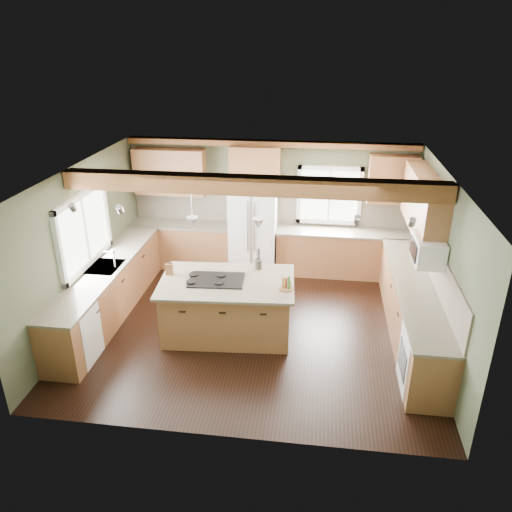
# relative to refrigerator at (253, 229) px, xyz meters

# --- Properties ---
(floor) EXTENTS (5.60, 5.60, 0.00)m
(floor) POSITION_rel_refrigerator_xyz_m (0.30, -2.12, -0.90)
(floor) COLOR black
(floor) RESTS_ON ground
(ceiling) EXTENTS (5.60, 5.60, 0.00)m
(ceiling) POSITION_rel_refrigerator_xyz_m (0.30, -2.12, 1.70)
(ceiling) COLOR silver
(ceiling) RESTS_ON wall_back
(wall_back) EXTENTS (5.60, 0.00, 5.60)m
(wall_back) POSITION_rel_refrigerator_xyz_m (0.30, 0.38, 0.40)
(wall_back) COLOR #454B35
(wall_back) RESTS_ON ground
(wall_left) EXTENTS (0.00, 5.00, 5.00)m
(wall_left) POSITION_rel_refrigerator_xyz_m (-2.50, -2.12, 0.40)
(wall_left) COLOR #454B35
(wall_left) RESTS_ON ground
(wall_right) EXTENTS (0.00, 5.00, 5.00)m
(wall_right) POSITION_rel_refrigerator_xyz_m (3.10, -2.12, 0.40)
(wall_right) COLOR #454B35
(wall_right) RESTS_ON ground
(ceiling_beam) EXTENTS (5.55, 0.26, 0.26)m
(ceiling_beam) POSITION_rel_refrigerator_xyz_m (0.30, -2.32, 1.57)
(ceiling_beam) COLOR #5B321A
(ceiling_beam) RESTS_ON ceiling
(soffit_trim) EXTENTS (5.55, 0.20, 0.10)m
(soffit_trim) POSITION_rel_refrigerator_xyz_m (0.30, 0.28, 1.64)
(soffit_trim) COLOR #5B321A
(soffit_trim) RESTS_ON ceiling
(backsplash_back) EXTENTS (5.58, 0.03, 0.58)m
(backsplash_back) POSITION_rel_refrigerator_xyz_m (0.30, 0.36, 0.31)
(backsplash_back) COLOR brown
(backsplash_back) RESTS_ON wall_back
(backsplash_right) EXTENTS (0.03, 3.70, 0.58)m
(backsplash_right) POSITION_rel_refrigerator_xyz_m (3.08, -2.07, 0.31)
(backsplash_right) COLOR brown
(backsplash_right) RESTS_ON wall_right
(base_cab_back_left) EXTENTS (2.02, 0.60, 0.88)m
(base_cab_back_left) POSITION_rel_refrigerator_xyz_m (-1.49, 0.08, -0.46)
(base_cab_back_left) COLOR brown
(base_cab_back_left) RESTS_ON floor
(counter_back_left) EXTENTS (2.06, 0.64, 0.04)m
(counter_back_left) POSITION_rel_refrigerator_xyz_m (-1.49, 0.08, 0.00)
(counter_back_left) COLOR #453E32
(counter_back_left) RESTS_ON base_cab_back_left
(base_cab_back_right) EXTENTS (2.62, 0.60, 0.88)m
(base_cab_back_right) POSITION_rel_refrigerator_xyz_m (1.79, 0.08, -0.46)
(base_cab_back_right) COLOR brown
(base_cab_back_right) RESTS_ON floor
(counter_back_right) EXTENTS (2.66, 0.64, 0.04)m
(counter_back_right) POSITION_rel_refrigerator_xyz_m (1.79, 0.08, 0.00)
(counter_back_right) COLOR #453E32
(counter_back_right) RESTS_ON base_cab_back_right
(base_cab_left) EXTENTS (0.60, 3.70, 0.88)m
(base_cab_left) POSITION_rel_refrigerator_xyz_m (-2.20, -2.07, -0.46)
(base_cab_left) COLOR brown
(base_cab_left) RESTS_ON floor
(counter_left) EXTENTS (0.64, 3.74, 0.04)m
(counter_left) POSITION_rel_refrigerator_xyz_m (-2.20, -2.07, 0.00)
(counter_left) COLOR #453E32
(counter_left) RESTS_ON base_cab_left
(base_cab_right) EXTENTS (0.60, 3.70, 0.88)m
(base_cab_right) POSITION_rel_refrigerator_xyz_m (2.80, -2.07, -0.46)
(base_cab_right) COLOR brown
(base_cab_right) RESTS_ON floor
(counter_right) EXTENTS (0.64, 3.74, 0.04)m
(counter_right) POSITION_rel_refrigerator_xyz_m (2.80, -2.07, 0.00)
(counter_right) COLOR #453E32
(counter_right) RESTS_ON base_cab_right
(upper_cab_back_left) EXTENTS (1.40, 0.35, 0.90)m
(upper_cab_back_left) POSITION_rel_refrigerator_xyz_m (-1.69, 0.21, 1.05)
(upper_cab_back_left) COLOR brown
(upper_cab_back_left) RESTS_ON wall_back
(upper_cab_over_fridge) EXTENTS (0.96, 0.35, 0.70)m
(upper_cab_over_fridge) POSITION_rel_refrigerator_xyz_m (-0.00, 0.21, 1.25)
(upper_cab_over_fridge) COLOR brown
(upper_cab_over_fridge) RESTS_ON wall_back
(upper_cab_right) EXTENTS (0.35, 2.20, 0.90)m
(upper_cab_right) POSITION_rel_refrigerator_xyz_m (2.92, -1.22, 1.05)
(upper_cab_right) COLOR brown
(upper_cab_right) RESTS_ON wall_right
(upper_cab_back_corner) EXTENTS (0.90, 0.35, 0.90)m
(upper_cab_back_corner) POSITION_rel_refrigerator_xyz_m (2.60, 0.21, 1.05)
(upper_cab_back_corner) COLOR brown
(upper_cab_back_corner) RESTS_ON wall_back
(window_left) EXTENTS (0.04, 1.60, 1.05)m
(window_left) POSITION_rel_refrigerator_xyz_m (-2.48, -2.07, 0.65)
(window_left) COLOR white
(window_left) RESTS_ON wall_left
(window_back) EXTENTS (1.10, 0.04, 1.00)m
(window_back) POSITION_rel_refrigerator_xyz_m (1.45, 0.36, 0.65)
(window_back) COLOR white
(window_back) RESTS_ON wall_back
(sink) EXTENTS (0.50, 0.65, 0.03)m
(sink) POSITION_rel_refrigerator_xyz_m (-2.20, -2.07, 0.01)
(sink) COLOR #262628
(sink) RESTS_ON counter_left
(faucet) EXTENTS (0.02, 0.02, 0.28)m
(faucet) POSITION_rel_refrigerator_xyz_m (-2.02, -2.07, 0.15)
(faucet) COLOR #B2B2B7
(faucet) RESTS_ON sink
(dishwasher) EXTENTS (0.60, 0.60, 0.84)m
(dishwasher) POSITION_rel_refrigerator_xyz_m (-2.19, -3.37, -0.47)
(dishwasher) COLOR white
(dishwasher) RESTS_ON floor
(oven) EXTENTS (0.60, 0.72, 0.84)m
(oven) POSITION_rel_refrigerator_xyz_m (2.79, -3.37, -0.47)
(oven) COLOR white
(oven) RESTS_ON floor
(microwave) EXTENTS (0.40, 0.70, 0.38)m
(microwave) POSITION_rel_refrigerator_xyz_m (2.88, -2.17, 0.65)
(microwave) COLOR white
(microwave) RESTS_ON wall_right
(pendant_left) EXTENTS (0.18, 0.18, 0.16)m
(pendant_left) POSITION_rel_refrigerator_xyz_m (-0.59, -2.35, 0.98)
(pendant_left) COLOR #B2B2B7
(pendant_left) RESTS_ON ceiling
(pendant_right) EXTENTS (0.18, 0.18, 0.16)m
(pendant_right) POSITION_rel_refrigerator_xyz_m (0.39, -2.28, 0.98)
(pendant_right) COLOR #B2B2B7
(pendant_right) RESTS_ON ceiling
(refrigerator) EXTENTS (0.90, 0.74, 1.80)m
(refrigerator) POSITION_rel_refrigerator_xyz_m (0.00, 0.00, 0.00)
(refrigerator) COLOR white
(refrigerator) RESTS_ON floor
(island) EXTENTS (2.04, 1.33, 0.88)m
(island) POSITION_rel_refrigerator_xyz_m (-0.10, -2.32, -0.46)
(island) COLOR brown
(island) RESTS_ON floor
(island_top) EXTENTS (2.18, 1.47, 0.04)m
(island_top) POSITION_rel_refrigerator_xyz_m (-0.10, -2.32, 0.00)
(island_top) COLOR #453E32
(island_top) RESTS_ON island
(cooktop) EXTENTS (0.89, 0.63, 0.02)m
(cooktop) POSITION_rel_refrigerator_xyz_m (-0.26, -2.33, 0.03)
(cooktop) COLOR black
(cooktop) RESTS_ON island_top
(knife_block) EXTENTS (0.12, 0.09, 0.19)m
(knife_block) POSITION_rel_refrigerator_xyz_m (-1.05, -2.21, 0.11)
(knife_block) COLOR brown
(knife_block) RESTS_ON island_top
(utensil_crock) EXTENTS (0.15, 0.15, 0.16)m
(utensil_crock) POSITION_rel_refrigerator_xyz_m (0.33, -1.82, 0.10)
(utensil_crock) COLOR #433935
(utensil_crock) RESTS_ON island_top
(bottle_tray) EXTENTS (0.29, 0.29, 0.21)m
(bottle_tray) POSITION_rel_refrigerator_xyz_m (0.84, -2.47, 0.12)
(bottle_tray) COLOR #5C2F1B
(bottle_tray) RESTS_ON island_top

